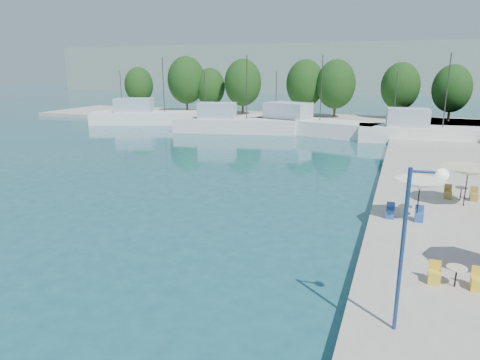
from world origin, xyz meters
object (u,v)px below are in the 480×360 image
at_px(trawler_04, 424,133).
at_px(trawler_01, 150,117).
at_px(umbrella_cream, 468,171).
at_px(street_lamp, 417,221).
at_px(trawler_02, 232,124).
at_px(trawler_03, 303,125).
at_px(umbrella_white, 420,185).

bearing_deg(trawler_04, trawler_01, 169.71).
bearing_deg(trawler_04, umbrella_cream, -91.96).
distance_m(trawler_01, street_lamp, 57.04).
height_order(trawler_02, street_lamp, trawler_02).
relative_size(trawler_02, trawler_03, 0.85).
bearing_deg(trawler_03, trawler_04, 4.78).
height_order(trawler_01, trawler_03, same).
relative_size(umbrella_cream, street_lamp, 0.61).
xyz_separation_m(trawler_03, street_lamp, (12.72, -42.52, 3.02)).
bearing_deg(umbrella_white, trawler_02, 126.68).
relative_size(trawler_04, umbrella_cream, 4.98).
xyz_separation_m(trawler_02, street_lamp, (21.67, -39.90, 3.02)).
relative_size(trawler_02, umbrella_white, 6.51).
relative_size(trawler_01, trawler_03, 0.97).
relative_size(trawler_01, umbrella_cream, 6.05).
distance_m(trawler_01, umbrella_white, 49.95).
bearing_deg(trawler_02, umbrella_cream, -58.31).
xyz_separation_m(trawler_02, umbrella_cream, (24.70, -25.97, 1.56)).
bearing_deg(trawler_03, trawler_01, -168.19).
bearing_deg(trawler_01, umbrella_white, -63.78).
height_order(trawler_02, trawler_04, same).
xyz_separation_m(trawler_03, umbrella_cream, (15.75, -28.59, 1.56)).
bearing_deg(umbrella_cream, street_lamp, -102.27).
distance_m(trawler_02, umbrella_white, 37.08).
bearing_deg(trawler_03, street_lamp, -58.82).
distance_m(trawler_03, trawler_04, 14.62).
relative_size(trawler_01, umbrella_white, 7.43).
bearing_deg(umbrella_cream, trawler_04, 92.95).
relative_size(trawler_02, umbrella_cream, 5.31).
height_order(trawler_03, trawler_04, same).
xyz_separation_m(trawler_01, umbrella_cream, (39.62, -29.72, 1.56)).
bearing_deg(trawler_01, trawler_03, -24.40).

